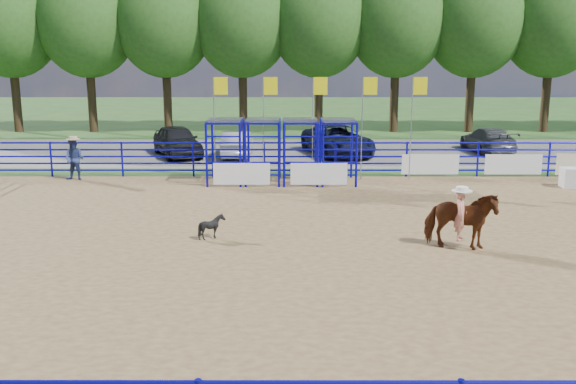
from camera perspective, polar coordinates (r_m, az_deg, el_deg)
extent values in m
plane|color=#325823|center=(17.56, 6.52, -4.85)|extent=(120.00, 120.00, 0.00)
cube|color=olive|center=(17.56, 6.52, -4.81)|extent=(30.00, 20.00, 0.02)
cube|color=gray|center=(34.12, 3.39, 3.58)|extent=(40.00, 10.00, 0.01)
imported|color=#602D13|center=(17.56, 15.07, -2.44)|extent=(2.04, 1.34, 1.59)
imported|color=red|center=(17.38, 15.21, 0.16)|extent=(0.45, 0.56, 1.35)
cylinder|color=white|center=(17.25, 15.35, 2.46)|extent=(0.54, 0.54, 0.12)
imported|color=black|center=(18.14, -6.79, -3.07)|extent=(0.76, 0.71, 0.71)
imported|color=navy|center=(27.67, -18.44, 2.77)|extent=(0.92, 0.76, 1.72)
cylinder|color=tan|center=(27.55, -18.56, 4.54)|extent=(0.56, 0.56, 0.11)
imported|color=black|center=(33.09, -9.82, 4.51)|extent=(3.46, 4.89, 1.55)
imported|color=gray|center=(32.45, -4.52, 4.28)|extent=(1.40, 3.96, 1.30)
imported|color=#151836|center=(33.09, 4.43, 4.61)|extent=(3.93, 5.88, 1.50)
imported|color=#505052|center=(35.54, 17.34, 4.44)|extent=(2.13, 4.55, 1.28)
cube|color=white|center=(24.94, -4.14, 1.62)|extent=(2.20, 0.04, 0.85)
cube|color=white|center=(24.90, 2.76, 1.62)|extent=(2.20, 0.04, 0.85)
cube|color=white|center=(27.68, 12.53, 2.42)|extent=(2.40, 0.04, 0.85)
cube|color=white|center=(28.64, 19.39, 2.33)|extent=(2.40, 0.04, 0.85)
cylinder|color=#3F2B19|center=(46.41, -23.02, 7.91)|extent=(0.56, 0.56, 4.80)
ellipsoid|color=#264C18|center=(46.39, -23.57, 14.26)|extent=(6.40, 6.40, 7.36)
cylinder|color=#3F2B19|center=(44.71, -17.05, 8.21)|extent=(0.56, 0.56, 4.80)
ellipsoid|color=#264C18|center=(44.69, -17.48, 14.81)|extent=(6.40, 6.40, 7.36)
cylinder|color=#3F2B19|center=(43.51, -10.68, 8.43)|extent=(0.56, 0.56, 4.80)
ellipsoid|color=#264C18|center=(43.49, -10.96, 15.23)|extent=(6.40, 6.40, 7.36)
cylinder|color=#3F2B19|center=(42.87, -4.03, 8.56)|extent=(0.56, 0.56, 4.80)
ellipsoid|color=#264C18|center=(42.85, -4.13, 15.46)|extent=(6.40, 6.40, 7.36)
cylinder|color=#3F2B19|center=(42.81, 2.74, 8.57)|extent=(0.56, 0.56, 4.80)
ellipsoid|color=#264C18|center=(42.79, 2.81, 15.48)|extent=(6.40, 6.40, 7.36)
cylinder|color=#3F2B19|center=(43.33, 9.43, 8.47)|extent=(0.56, 0.56, 4.80)
ellipsoid|color=#264C18|center=(43.31, 9.68, 15.29)|extent=(6.40, 6.40, 7.36)
cylinder|color=#3F2B19|center=(44.41, 15.88, 8.26)|extent=(0.56, 0.56, 4.80)
ellipsoid|color=#264C18|center=(44.39, 16.28, 14.91)|extent=(6.40, 6.40, 7.36)
cylinder|color=#3F2B19|center=(46.01, 21.94, 7.97)|extent=(0.56, 0.56, 4.80)
ellipsoid|color=#264C18|center=(45.99, 22.47, 14.38)|extent=(6.40, 6.40, 7.36)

